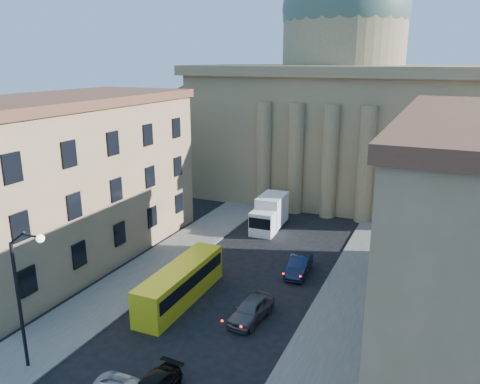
{
  "coord_description": "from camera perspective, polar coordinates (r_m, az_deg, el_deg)",
  "views": [
    {
      "loc": [
        13.78,
        -8.77,
        17.69
      ],
      "look_at": [
        0.98,
        20.05,
        8.74
      ],
      "focal_mm": 35.0,
      "sensor_mm": 36.0,
      "label": 1
    }
  ],
  "objects": [
    {
      "name": "city_bus",
      "position": [
        36.21,
        -7.25,
        -10.87
      ],
      "size": [
        2.4,
        9.85,
        2.77
      ],
      "rotation": [
        0.0,
        0.0,
        0.01
      ],
      "color": "yellow",
      "rests_on": "ground"
    },
    {
      "name": "sidewalk_right",
      "position": [
        32.47,
        11.24,
        -17.34
      ],
      "size": [
        5.0,
        60.0,
        0.15
      ],
      "primitive_type": "cube",
      "color": "#57544F",
      "rests_on": "ground"
    },
    {
      "name": "car_right_far",
      "position": [
        33.85,
        1.38,
        -14.12
      ],
      "size": [
        2.28,
        4.74,
        1.56
      ],
      "primitive_type": "imported",
      "rotation": [
        0.0,
        0.0,
        -0.1
      ],
      "color": "#49494D",
      "rests_on": "ground"
    },
    {
      "name": "church",
      "position": [
        65.95,
        12.01,
        10.45
      ],
      "size": [
        68.02,
        28.76,
        36.6
      ],
      "color": "olive",
      "rests_on": "ground"
    },
    {
      "name": "car_right_distant",
      "position": [
        40.7,
        7.2,
        -8.87
      ],
      "size": [
        1.94,
        4.7,
        1.51
      ],
      "primitive_type": "imported",
      "rotation": [
        0.0,
        0.0,
        0.07
      ],
      "color": "#0E1833",
      "rests_on": "ground"
    },
    {
      "name": "street_lamp",
      "position": [
        29.42,
        -24.86,
        -10.67
      ],
      "size": [
        2.62,
        0.44,
        8.83
      ],
      "color": "black",
      "rests_on": "ground"
    },
    {
      "name": "building_left",
      "position": [
        44.71,
        -20.47,
        1.56
      ],
      "size": [
        11.6,
        26.6,
        14.7
      ],
      "color": "tan",
      "rests_on": "ground"
    },
    {
      "name": "sidewalk_left",
      "position": [
        39.03,
        -14.37,
        -11.52
      ],
      "size": [
        5.0,
        60.0,
        0.15
      ],
      "primitive_type": "cube",
      "color": "#57544F",
      "rests_on": "ground"
    },
    {
      "name": "box_truck",
      "position": [
        50.61,
        3.61,
        -2.67
      ],
      "size": [
        2.73,
        6.43,
        3.48
      ],
      "rotation": [
        0.0,
        0.0,
        0.04
      ],
      "color": "white",
      "rests_on": "ground"
    }
  ]
}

